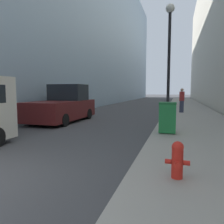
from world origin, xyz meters
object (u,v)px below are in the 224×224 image
Objects in this scene: fire_hydrant at (177,159)px; lamppost at (169,49)px; pedestrian_on_sidewalk at (182,100)px; trash_bin at (168,117)px; pickup_truck at (63,106)px.

lamppost is (-0.54, 8.37, 3.53)m from fire_hydrant.
fire_hydrant is 0.39× the size of pedestrian_on_sidewalk.
fire_hydrant is at bearing -91.22° from pedestrian_on_sidewalk.
lamppost is (-0.16, 3.89, 3.29)m from trash_bin.
trash_bin is at bearing -23.64° from pickup_truck.
trash_bin is 0.66× the size of pedestrian_on_sidewalk.
lamppost reaches higher than fire_hydrant.
pickup_truck is 8.93m from pedestrian_on_sidewalk.
pedestrian_on_sidewalk is at bearing 80.11° from lamppost.
pickup_truck is at bearing 156.36° from trash_bin.
fire_hydrant is 9.55m from pickup_truck.
pedestrian_on_sidewalk is at bearing 88.78° from fire_hydrant.
lamppost is 5.63m from pedestrian_on_sidewalk.
lamppost is at bearing 92.42° from trash_bin.
lamppost is at bearing 12.24° from pickup_truck.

